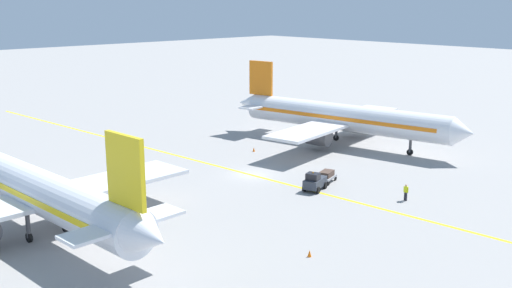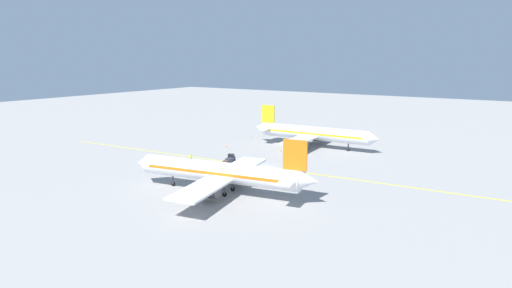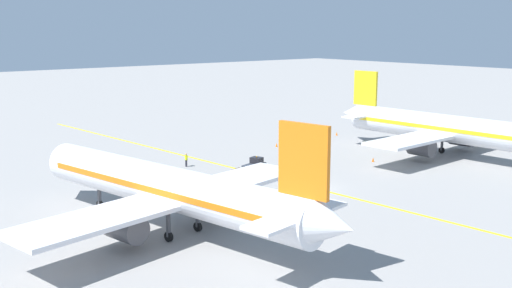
# 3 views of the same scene
# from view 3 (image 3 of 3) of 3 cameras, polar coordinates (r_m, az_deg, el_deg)

# --- Properties ---
(ground_plane) EXTENTS (400.00, 400.00, 0.00)m
(ground_plane) POSITION_cam_3_polar(r_m,az_deg,el_deg) (64.20, 5.40, -4.18)
(ground_plane) COLOR gray
(apron_yellow_centreline) EXTENTS (9.64, 119.67, 0.01)m
(apron_yellow_centreline) POSITION_cam_3_polar(r_m,az_deg,el_deg) (64.20, 5.40, -4.18)
(apron_yellow_centreline) COLOR yellow
(apron_yellow_centreline) RESTS_ON ground
(airplane_at_gate) EXTENTS (28.23, 35.52, 10.60)m
(airplane_at_gate) POSITION_cam_3_polar(r_m,az_deg,el_deg) (82.54, 17.75, 1.37)
(airplane_at_gate) COLOR silver
(airplane_at_gate) RESTS_ON ground
(airplane_adjacent_stand) EXTENTS (28.48, 35.42, 10.60)m
(airplane_adjacent_stand) POSITION_cam_3_polar(r_m,az_deg,el_deg) (49.87, -8.22, -4.27)
(airplane_adjacent_stand) COLOR white
(airplane_adjacent_stand) RESTS_ON ground
(baggage_tug_dark) EXTENTS (3.32, 2.48, 2.11)m
(baggage_tug_dark) POSITION_cam_3_polar(r_m,az_deg,el_deg) (69.54, -0.14, -2.18)
(baggage_tug_dark) COLOR #333842
(baggage_tug_dark) RESTS_ON ground
(baggage_cart_trailing) EXTENTS (2.91, 2.14, 1.24)m
(baggage_cart_trailing) POSITION_cam_3_polar(r_m,az_deg,el_deg) (66.90, -1.68, -2.84)
(baggage_cart_trailing) COLOR gray
(baggage_cart_trailing) RESTS_ON ground
(ground_crew_worker) EXTENTS (0.26, 0.58, 1.68)m
(ground_crew_worker) POSITION_cam_3_polar(r_m,az_deg,el_deg) (73.86, -6.67, -1.47)
(ground_crew_worker) COLOR #23232D
(ground_crew_worker) RESTS_ON ground
(traffic_cone_near_nose) EXTENTS (0.32, 0.32, 0.55)m
(traffic_cone_near_nose) POSITION_cam_3_polar(r_m,az_deg,el_deg) (53.68, 5.41, -6.92)
(traffic_cone_near_nose) COLOR orange
(traffic_cone_near_nose) RESTS_ON ground
(traffic_cone_mid_apron) EXTENTS (0.32, 0.32, 0.55)m
(traffic_cone_mid_apron) POSITION_cam_3_polar(r_m,az_deg,el_deg) (85.83, 1.97, -0.09)
(traffic_cone_mid_apron) COLOR orange
(traffic_cone_mid_apron) RESTS_ON ground
(traffic_cone_by_wingtip) EXTENTS (0.32, 0.32, 0.55)m
(traffic_cone_by_wingtip) POSITION_cam_3_polar(r_m,az_deg,el_deg) (77.65, 11.08, -1.47)
(traffic_cone_by_wingtip) COLOR orange
(traffic_cone_by_wingtip) RESTS_ON ground
(traffic_cone_far_edge) EXTENTS (0.32, 0.32, 0.55)m
(traffic_cone_far_edge) POSITION_cam_3_polar(r_m,az_deg,el_deg) (95.80, 7.69, 0.98)
(traffic_cone_far_edge) COLOR orange
(traffic_cone_far_edge) RESTS_ON ground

